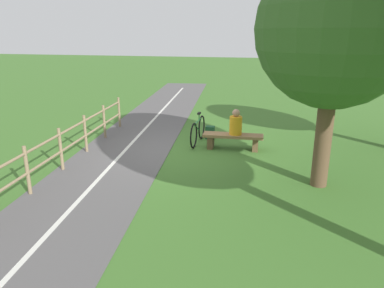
{
  "coord_description": "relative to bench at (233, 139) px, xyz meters",
  "views": [
    {
      "loc": [
        -2.56,
        9.58,
        3.31
      ],
      "look_at": [
        -0.88,
        2.29,
        0.98
      ],
      "focal_mm": 33.91,
      "sensor_mm": 36.0,
      "label": 1
    }
  ],
  "objects": [
    {
      "name": "paved_path",
      "position": [
        2.6,
        4.59,
        -0.3
      ],
      "size": [
        6.68,
        36.06,
        0.02
      ],
      "primitive_type": "cube",
      "rotation": [
        0.0,
        0.0,
        0.11
      ],
      "color": "#565454",
      "rests_on": "ground_plane"
    },
    {
      "name": "path_centre_line",
      "position": [
        2.6,
        4.59,
        -0.29
      ],
      "size": [
        3.75,
        31.8,
        0.0
      ],
      "primitive_type": "cube",
      "rotation": [
        0.0,
        0.0,
        0.11
      ],
      "color": "silver",
      "rests_on": "paved_path"
    },
    {
      "name": "person_seated",
      "position": [
        -0.07,
        -0.0,
        0.46
      ],
      "size": [
        0.37,
        0.37,
        0.75
      ],
      "rotation": [
        0.0,
        0.0,
        0.04
      ],
      "color": "orange",
      "rests_on": "bench"
    },
    {
      "name": "bench",
      "position": [
        0.0,
        0.0,
        0.0
      ],
      "size": [
        1.76,
        0.52,
        0.45
      ],
      "rotation": [
        0.0,
        0.0,
        0.04
      ],
      "color": "brown",
      "rests_on": "ground_plane"
    },
    {
      "name": "fence_roadside",
      "position": [
        3.82,
        4.08,
        0.32
      ],
      "size": [
        1.05,
        11.55,
        1.08
      ],
      "rotation": [
        0.0,
        0.0,
        1.65
      ],
      "color": "#847051",
      "rests_on": "ground_plane"
    },
    {
      "name": "bicycle",
      "position": [
        1.13,
        -0.36,
        0.08
      ],
      "size": [
        0.09,
        1.78,
        0.93
      ],
      "rotation": [
        0.0,
        0.0,
        1.54
      ],
      "color": "black",
      "rests_on": "ground_plane"
    },
    {
      "name": "tree_mid_field",
      "position": [
        -2.2,
        2.18,
        3.04
      ],
      "size": [
        3.21,
        3.21,
        4.97
      ],
      "color": "brown",
      "rests_on": "ground_plane"
    },
    {
      "name": "ground_plane",
      "position": [
        1.44,
        0.59,
        -0.31
      ],
      "size": [
        80.0,
        80.0,
        0.0
      ],
      "primitive_type": "plane",
      "color": "#3D6B28"
    },
    {
      "name": "backpack",
      "position": [
        0.85,
        -0.93,
        -0.11
      ],
      "size": [
        0.27,
        0.28,
        0.41
      ],
      "rotation": [
        0.0,
        0.0,
        0.01
      ],
      "color": "#1E4C2D",
      "rests_on": "ground_plane"
    }
  ]
}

